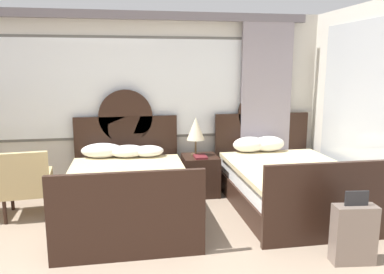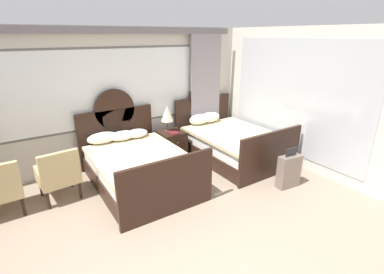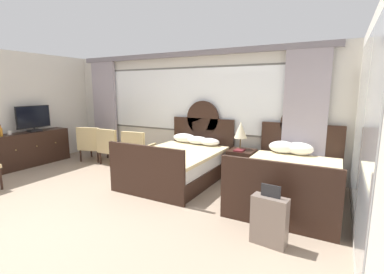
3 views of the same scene
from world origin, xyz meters
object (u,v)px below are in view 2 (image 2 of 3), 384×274
object	(u,v)px
bed_near_mirror	(230,142)
nightstand_between_beds	(172,145)
suitcase_on_floor	(289,171)
table_lamp_on_nightstand	(167,114)
book_on_nightstand	(173,133)
armchair_by_window_left	(59,174)
bed_near_window	(138,166)

from	to	relation	value
bed_near_mirror	nightstand_between_beds	world-z (taller)	bed_near_mirror
suitcase_on_floor	table_lamp_on_nightstand	bearing A→B (deg)	116.54
book_on_nightstand	armchair_by_window_left	size ratio (longest dim) A/B	0.29
nightstand_between_beds	armchair_by_window_left	xyz separation A→B (m)	(-2.33, -0.49, 0.17)
armchair_by_window_left	bed_near_mirror	bearing A→B (deg)	-3.22
bed_near_window	table_lamp_on_nightstand	size ratio (longest dim) A/B	3.88
nightstand_between_beds	suitcase_on_floor	size ratio (longest dim) A/B	0.80
bed_near_mirror	suitcase_on_floor	world-z (taller)	bed_near_mirror
table_lamp_on_nightstand	book_on_nightstand	world-z (taller)	table_lamp_on_nightstand
bed_near_window	suitcase_on_floor	xyz separation A→B (m)	(2.16, -1.56, -0.05)
bed_near_window	nightstand_between_beds	distance (m)	1.27
book_on_nightstand	table_lamp_on_nightstand	bearing A→B (deg)	104.32
bed_near_mirror	suitcase_on_floor	size ratio (longest dim) A/B	3.01
bed_near_mirror	nightstand_between_beds	xyz separation A→B (m)	(-1.07, 0.69, -0.05)
bed_near_mirror	armchair_by_window_left	world-z (taller)	bed_near_mirror
bed_near_mirror	book_on_nightstand	world-z (taller)	bed_near_mirror
book_on_nightstand	suitcase_on_floor	size ratio (longest dim) A/B	0.35
bed_near_mirror	nightstand_between_beds	size ratio (longest dim) A/B	3.77
bed_near_window	book_on_nightstand	distance (m)	1.23
bed_near_window	bed_near_mirror	xyz separation A→B (m)	(2.14, -0.01, -0.00)
table_lamp_on_nightstand	armchair_by_window_left	bearing A→B (deg)	-166.43
bed_near_window	nightstand_between_beds	bearing A→B (deg)	32.27
table_lamp_on_nightstand	nightstand_between_beds	bearing A→B (deg)	-42.76
nightstand_between_beds	book_on_nightstand	size ratio (longest dim) A/B	2.27
bed_near_window	armchair_by_window_left	xyz separation A→B (m)	(-1.26, 0.19, 0.11)
bed_near_mirror	armchair_by_window_left	size ratio (longest dim) A/B	2.51
nightstand_between_beds	suitcase_on_floor	bearing A→B (deg)	-64.12
armchair_by_window_left	suitcase_on_floor	size ratio (longest dim) A/B	1.20
bed_near_window	bed_near_mirror	distance (m)	2.14
bed_near_window	suitcase_on_floor	distance (m)	2.67
book_on_nightstand	armchair_by_window_left	world-z (taller)	armchair_by_window_left
book_on_nightstand	armchair_by_window_left	distance (m)	2.35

